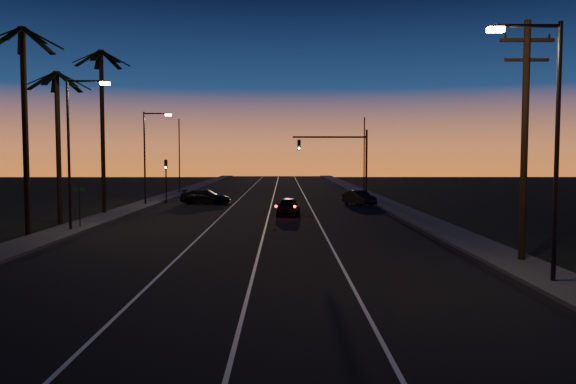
{
  "coord_description": "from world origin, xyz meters",
  "views": [
    {
      "loc": [
        1.65,
        -13.14,
        4.44
      ],
      "look_at": [
        1.9,
        19.12,
        2.41
      ],
      "focal_mm": 35.0,
      "sensor_mm": 36.0,
      "label": 1
    }
  ],
  "objects_px": {
    "signal_mast": "(342,153)",
    "lead_car": "(288,206)",
    "utility_pole": "(525,136)",
    "right_car": "(359,198)",
    "cross_car": "(206,197)"
  },
  "relations": [
    {
      "from": "utility_pole",
      "to": "lead_car",
      "type": "height_order",
      "value": "utility_pole"
    },
    {
      "from": "utility_pole",
      "to": "right_car",
      "type": "height_order",
      "value": "utility_pole"
    },
    {
      "from": "right_car",
      "to": "cross_car",
      "type": "xyz_separation_m",
      "value": [
        -14.25,
        0.75,
        0.02
      ]
    },
    {
      "from": "signal_mast",
      "to": "right_car",
      "type": "distance_m",
      "value": 4.63
    },
    {
      "from": "signal_mast",
      "to": "right_car",
      "type": "bearing_deg",
      "value": -47.25
    },
    {
      "from": "signal_mast",
      "to": "lead_car",
      "type": "distance_m",
      "value": 12.69
    },
    {
      "from": "lead_car",
      "to": "right_car",
      "type": "bearing_deg",
      "value": 54.62
    },
    {
      "from": "cross_car",
      "to": "signal_mast",
      "type": "bearing_deg",
      "value": 3.69
    },
    {
      "from": "signal_mast",
      "to": "cross_car",
      "type": "bearing_deg",
      "value": -176.31
    },
    {
      "from": "right_car",
      "to": "signal_mast",
      "type": "bearing_deg",
      "value": 132.75
    },
    {
      "from": "lead_car",
      "to": "cross_car",
      "type": "distance_m",
      "value": 12.62
    },
    {
      "from": "utility_pole",
      "to": "cross_car",
      "type": "bearing_deg",
      "value": 120.61
    },
    {
      "from": "signal_mast",
      "to": "cross_car",
      "type": "height_order",
      "value": "signal_mast"
    },
    {
      "from": "lead_car",
      "to": "signal_mast",
      "type": "bearing_deg",
      "value": 64.67
    },
    {
      "from": "utility_pole",
      "to": "lead_car",
      "type": "distance_m",
      "value": 21.9
    }
  ]
}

